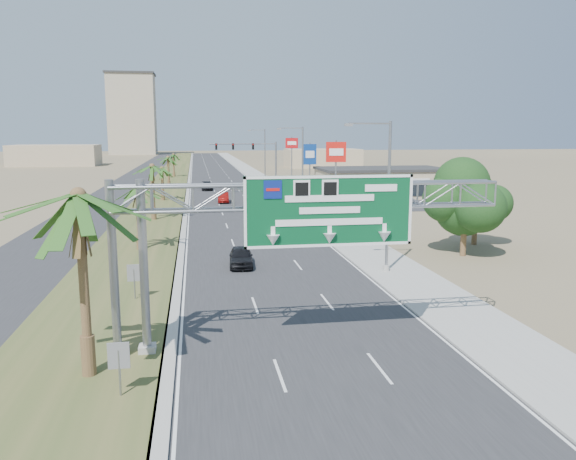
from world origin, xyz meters
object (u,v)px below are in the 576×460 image
(sign_gantry, at_px, (291,209))
(pole_sign_blue, at_px, (310,157))
(palm_near, at_px, (78,197))
(pole_sign_red_far, at_px, (292,147))
(car_far, at_px, (207,186))
(car_right_lane, at_px, (261,191))
(pole_sign_red_near, at_px, (336,156))
(store_building, at_px, (381,183))
(car_mid_lane, at_px, (223,198))
(signal_mast, at_px, (263,163))
(car_left_lane, at_px, (241,257))

(sign_gantry, distance_m, pole_sign_blue, 60.43)
(palm_near, height_order, pole_sign_red_far, pole_sign_red_far)
(car_far, bearing_deg, car_right_lane, -53.40)
(sign_gantry, relative_size, pole_sign_blue, 2.13)
(pole_sign_red_near, xyz_separation_m, pole_sign_blue, (0.10, 16.12, -0.73))
(store_building, relative_size, car_right_lane, 3.58)
(car_far, relative_size, pole_sign_red_near, 0.53)
(sign_gantry, height_order, pole_sign_red_near, pole_sign_red_near)
(car_mid_lane, bearing_deg, signal_mast, 56.66)
(sign_gantry, relative_size, car_right_lane, 3.33)
(car_left_lane, height_order, car_far, car_left_lane)
(sign_gantry, distance_m, car_mid_lane, 53.06)
(car_right_lane, bearing_deg, car_left_lane, -96.65)
(sign_gantry, height_order, car_right_lane, sign_gantry)
(signal_mast, xyz_separation_m, pole_sign_red_near, (6.57, -19.13, 1.73))
(palm_near, distance_m, car_left_lane, 19.73)
(car_left_lane, xyz_separation_m, pole_sign_red_near, (13.74, 27.57, 5.90))
(pole_sign_red_far, bearing_deg, car_mid_lane, -120.01)
(sign_gantry, bearing_deg, signal_mast, 84.26)
(store_building, height_order, car_mid_lane, store_building)
(store_building, xyz_separation_m, pole_sign_red_far, (-9.96, 19.91, 4.84))
(car_left_lane, xyz_separation_m, car_far, (-1.14, 54.85, -0.04))
(signal_mast, relative_size, pole_sign_red_far, 1.19)
(sign_gantry, height_order, pole_sign_blue, pole_sign_blue)
(car_left_lane, height_order, pole_sign_blue, pole_sign_blue)
(signal_mast, height_order, store_building, signal_mast)
(sign_gantry, relative_size, car_left_lane, 4.17)
(store_building, xyz_separation_m, car_left_lane, (-24.00, -40.73, -1.32))
(palm_near, relative_size, car_right_lane, 1.66)
(car_mid_lane, distance_m, car_right_lane, 9.27)
(pole_sign_red_far, bearing_deg, pole_sign_red_near, -90.51)
(pole_sign_blue, xyz_separation_m, pole_sign_red_far, (0.19, 16.94, 0.99))
(car_far, bearing_deg, pole_sign_red_far, 20.47)
(car_right_lane, bearing_deg, pole_sign_red_near, -65.43)
(palm_near, relative_size, pole_sign_red_far, 0.97)
(signal_mast, distance_m, car_far, 12.38)
(pole_sign_red_near, relative_size, pole_sign_red_far, 0.97)
(palm_near, relative_size, pole_sign_red_near, 0.99)
(store_building, bearing_deg, pole_sign_red_near, -127.95)
(palm_near, relative_size, car_far, 1.88)
(car_right_lane, xyz_separation_m, pole_sign_blue, (7.18, -0.80, 5.16))
(pole_sign_blue, bearing_deg, car_right_lane, 173.62)
(palm_near, distance_m, car_right_lane, 63.61)
(car_far, bearing_deg, pole_sign_red_near, -61.77)
(sign_gantry, distance_m, signal_mast, 62.37)
(sign_gantry, height_order, car_mid_lane, sign_gantry)
(car_right_lane, distance_m, pole_sign_red_near, 19.26)
(car_mid_lane, bearing_deg, pole_sign_red_near, -35.14)
(pole_sign_blue, relative_size, pole_sign_red_far, 0.91)
(car_left_lane, bearing_deg, pole_sign_red_far, 80.61)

